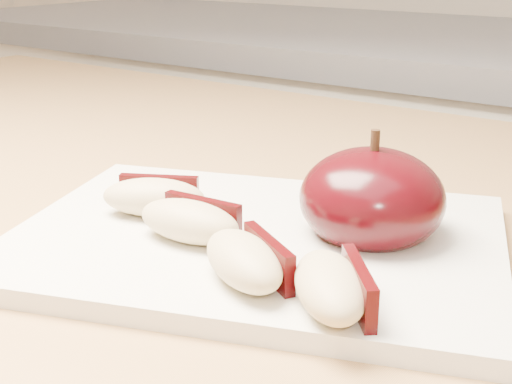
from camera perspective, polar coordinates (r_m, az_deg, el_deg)
The scene contains 6 objects.
cutting_board at distance 0.42m, azimuth -0.00°, elevation -3.96°, with size 0.28×0.21×0.01m, color silver.
apple_half at distance 0.41m, azimuth 9.25°, elevation -0.55°, with size 0.11×0.11×0.07m.
apple_wedge_a at distance 0.45m, azimuth -8.13°, elevation -0.36°, with size 0.07×0.06×0.02m.
apple_wedge_b at distance 0.40m, azimuth -5.25°, elevation -2.29°, with size 0.07×0.04×0.02m.
apple_wedge_c at distance 0.35m, azimuth -0.77°, elevation -5.46°, with size 0.07×0.06×0.02m.
apple_wedge_d at distance 0.33m, azimuth 6.18°, elevation -7.50°, with size 0.07×0.07×0.02m.
Camera 1 is at (0.18, 0.09, 1.07)m, focal length 50.00 mm.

